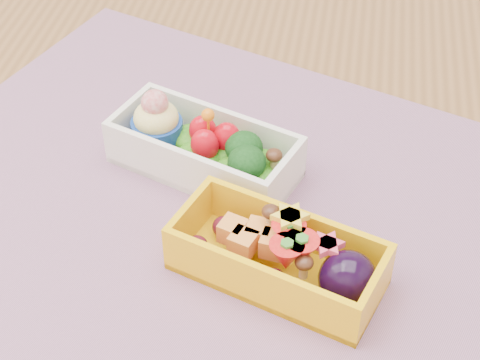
# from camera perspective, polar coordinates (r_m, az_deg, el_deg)

# --- Properties ---
(table) EXTENTS (1.20, 0.80, 0.75)m
(table) POSITION_cam_1_polar(r_m,az_deg,el_deg) (0.70, 1.73, -7.98)
(table) COLOR brown
(table) RESTS_ON ground
(placemat) EXTENTS (0.68, 0.60, 0.00)m
(placemat) POSITION_cam_1_polar(r_m,az_deg,el_deg) (0.61, -0.77, -2.90)
(placemat) COLOR gray
(placemat) RESTS_ON table
(bento_white) EXTENTS (0.17, 0.12, 0.06)m
(bento_white) POSITION_cam_1_polar(r_m,az_deg,el_deg) (0.64, -2.67, 2.29)
(bento_white) COLOR white
(bento_white) RESTS_ON placemat
(bento_yellow) EXTENTS (0.16, 0.11, 0.05)m
(bento_yellow) POSITION_cam_1_polar(r_m,az_deg,el_deg) (0.56, 3.05, -5.59)
(bento_yellow) COLOR yellow
(bento_yellow) RESTS_ON placemat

